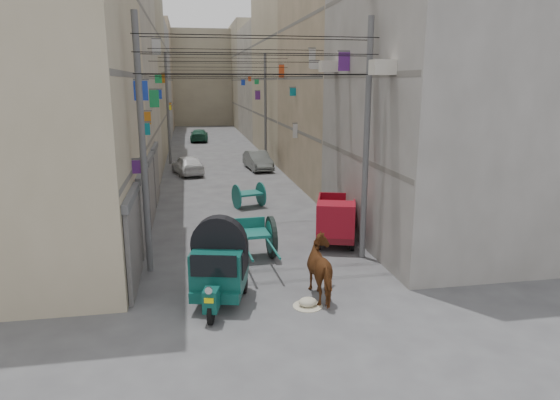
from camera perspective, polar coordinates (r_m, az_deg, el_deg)
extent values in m
plane|color=#464648|center=(11.63, 2.12, -17.54)|extent=(140.00, 140.00, 0.00)
cube|color=tan|center=(18.67, -29.34, 13.32)|extent=(8.00, 10.00, 13.00)
cube|color=#67625C|center=(18.06, -16.40, 3.98)|extent=(0.25, 9.80, 0.18)
cube|color=#67625C|center=(17.84, -17.04, 13.52)|extent=(0.25, 9.80, 0.18)
cube|color=#B3AA99|center=(29.32, -22.35, 12.43)|extent=(8.00, 12.00, 12.00)
cube|color=#67625C|center=(28.94, -14.26, 7.44)|extent=(0.25, 11.76, 0.18)
cube|color=#67625C|center=(28.80, -14.61, 13.38)|extent=(0.25, 11.76, 0.18)
cube|color=#67625C|center=(28.98, -14.98, 19.31)|extent=(0.25, 11.76, 0.18)
cube|color=tan|center=(42.15, -18.88, 14.05)|extent=(8.00, 14.00, 14.00)
cube|color=#67625C|center=(41.88, -13.16, 9.20)|extent=(0.25, 13.72, 0.18)
cube|color=#67625C|center=(41.78, -13.39, 13.31)|extent=(0.25, 13.72, 0.18)
cube|color=#67625C|center=(41.91, -13.62, 17.40)|extent=(0.25, 13.72, 0.18)
cube|color=#9B9691|center=(56.04, -16.75, 12.72)|extent=(8.00, 14.00, 11.80)
cube|color=#67625C|center=(55.84, -12.55, 10.18)|extent=(0.25, 13.72, 0.18)
cube|color=#67625C|center=(55.77, -12.70, 13.26)|extent=(0.25, 13.72, 0.18)
cube|color=#67625C|center=(55.87, -12.87, 16.33)|extent=(0.25, 13.72, 0.18)
cube|color=tan|center=(68.99, -15.65, 13.51)|extent=(8.00, 12.00, 13.50)
cube|color=#67625C|center=(68.82, -12.20, 10.74)|extent=(0.25, 11.76, 0.18)
cube|color=#67625C|center=(68.77, -12.32, 13.23)|extent=(0.25, 11.76, 0.18)
cube|color=#67625C|center=(68.84, -12.45, 15.73)|extent=(0.25, 11.76, 0.18)
cube|color=#9B9691|center=(20.47, 20.13, 14.04)|extent=(8.00, 10.00, 13.00)
cube|color=#67625C|center=(19.04, 9.16, 4.81)|extent=(0.25, 9.80, 0.18)
cube|color=#67625C|center=(18.83, 9.51, 13.87)|extent=(0.25, 9.80, 0.18)
cube|color=tan|center=(30.50, 9.41, 13.22)|extent=(8.00, 12.00, 12.00)
cube|color=#67625C|center=(29.56, 2.03, 7.95)|extent=(0.25, 11.76, 0.18)
cube|color=#67625C|center=(29.43, 2.08, 13.78)|extent=(0.25, 11.76, 0.18)
cube|color=#67625C|center=(29.60, 2.13, 19.60)|extent=(0.25, 11.76, 0.18)
cube|color=tan|center=(42.98, 3.46, 14.69)|extent=(8.00, 14.00, 14.00)
cube|color=#67625C|center=(42.31, -1.80, 9.58)|extent=(0.25, 13.72, 0.18)
cube|color=#67625C|center=(42.22, -1.83, 13.64)|extent=(0.25, 13.72, 0.18)
cube|color=#67625C|center=(42.34, -1.86, 17.71)|extent=(0.25, 13.72, 0.18)
cube|color=#B3AA99|center=(56.67, -0.02, 13.27)|extent=(8.00, 14.00, 11.80)
cube|color=#67625C|center=(56.17, -3.98, 10.48)|extent=(0.25, 13.72, 0.18)
cube|color=#67625C|center=(56.10, -4.03, 13.54)|extent=(0.25, 13.72, 0.18)
cube|color=#67625C|center=(56.19, -4.08, 16.60)|extent=(0.25, 13.72, 0.18)
cube|color=tan|center=(69.50, -2.01, 13.97)|extent=(8.00, 12.00, 13.50)
cube|color=#67625C|center=(69.09, -5.23, 10.99)|extent=(0.25, 11.76, 0.18)
cube|color=#67625C|center=(69.03, -5.28, 13.47)|extent=(0.25, 11.76, 0.18)
cube|color=#67625C|center=(69.11, -5.34, 15.96)|extent=(0.25, 11.76, 0.18)
cube|color=tan|center=(75.77, -8.98, 13.58)|extent=(22.00, 10.00, 13.00)
cube|color=#4E4E53|center=(15.37, -16.36, -4.91)|extent=(0.12, 3.00, 2.60)
cube|color=#575759|center=(14.99, -16.64, 0.37)|extent=(0.18, 3.20, 0.25)
cube|color=#4E4E53|center=(18.91, -15.27, -1.44)|extent=(0.12, 3.00, 2.60)
cube|color=#575759|center=(18.60, -15.48, 2.89)|extent=(0.18, 3.20, 0.25)
cube|color=#4E4E53|center=(22.50, -14.54, 0.93)|extent=(0.12, 3.00, 2.60)
cube|color=#575759|center=(22.24, -14.70, 4.58)|extent=(0.18, 3.20, 0.25)
cube|color=#4E4E53|center=(26.22, -13.99, 2.68)|extent=(0.12, 3.00, 2.60)
cube|color=#575759|center=(26.00, -14.13, 5.83)|extent=(0.18, 3.20, 0.25)
cube|color=#1C9D52|center=(44.43, -2.69, 13.34)|extent=(0.38, 0.08, 0.41)
cube|color=#C87217|center=(51.43, -12.44, 10.42)|extent=(0.27, 0.08, 0.71)
cube|color=#5C217C|center=(16.45, -15.78, 3.69)|extent=(0.44, 0.08, 0.42)
cube|color=#1C9D52|center=(25.60, -14.18, 11.16)|extent=(0.45, 0.08, 0.84)
cube|color=#1A3CBC|center=(54.95, -4.24, 13.24)|extent=(0.41, 0.08, 0.59)
cube|color=#0C7887|center=(19.65, -15.19, 7.83)|extent=(0.38, 0.08, 0.44)
cube|color=#5C217C|center=(43.71, -2.57, 11.86)|extent=(0.43, 0.08, 0.72)
cube|color=#D84B1C|center=(49.73, -3.49, 13.64)|extent=(0.28, 0.08, 0.44)
cube|color=silver|center=(29.84, -13.95, 16.59)|extent=(0.48, 0.08, 0.84)
cube|color=#F6FF1C|center=(47.89, -12.55, 10.27)|extent=(0.31, 0.08, 0.44)
cube|color=#0C7887|center=(29.39, 1.48, 12.25)|extent=(0.35, 0.08, 0.45)
cube|color=#D84B1C|center=(32.95, 0.17, 14.52)|extent=(0.34, 0.08, 0.79)
cube|color=#C87217|center=(21.87, -14.90, 9.04)|extent=(0.28, 0.08, 0.52)
cube|color=#C87217|center=(39.40, -13.17, 13.43)|extent=(0.28, 0.08, 0.74)
cube|color=silver|center=(29.03, 1.75, 7.90)|extent=(0.26, 0.08, 0.80)
cube|color=#5C217C|center=(20.05, 7.40, 15.30)|extent=(0.34, 0.08, 0.55)
cube|color=#1A3CBC|center=(18.36, -15.61, 11.95)|extent=(0.47, 0.08, 0.67)
cube|color=#1C9D52|center=(30.93, -13.73, 13.28)|extent=(0.40, 0.08, 0.47)
cube|color=#1A3CBC|center=(31.46, -13.66, 11.65)|extent=(0.32, 0.08, 0.55)
cube|color=silver|center=(24.24, 4.00, 15.10)|extent=(0.47, 0.08, 0.35)
cube|color=silver|center=(25.08, 3.70, 15.84)|extent=(0.32, 0.08, 0.89)
cube|color=#5C217C|center=(19.96, 7.32, 15.41)|extent=(0.44, 0.08, 0.69)
cube|color=#1A3CBC|center=(16.12, -16.83, 2.15)|extent=(0.10, 3.20, 0.80)
cube|color=#C87217|center=(24.99, -14.66, 6.08)|extent=(0.10, 3.20, 0.80)
cube|color=#F6FF1C|center=(36.91, -13.39, 8.37)|extent=(0.10, 3.20, 0.80)
cube|color=#D84B1C|center=(48.87, -12.73, 9.53)|extent=(0.10, 3.20, 0.80)
cube|color=#D84B1C|center=(17.20, 11.15, 3.15)|extent=(0.10, 3.20, 0.80)
cube|color=#0C7887|center=(25.69, 3.82, 6.67)|extent=(0.10, 3.20, 0.80)
cube|color=#1C9D52|center=(37.39, -0.72, 8.78)|extent=(0.10, 3.20, 0.80)
cube|color=#1C9D52|center=(49.23, -3.11, 9.86)|extent=(0.10, 3.20, 0.80)
cube|color=beige|center=(15.87, 11.64, 14.63)|extent=(0.70, 0.55, 0.45)
cube|color=beige|center=(21.56, 5.56, 14.96)|extent=(0.70, 0.55, 0.45)
cylinder|color=#575759|center=(15.92, -15.42, 5.76)|extent=(0.20, 0.20, 8.00)
cylinder|color=#575759|center=(16.89, 9.84, 6.45)|extent=(0.20, 0.20, 8.00)
cylinder|color=#575759|center=(37.82, -12.69, 10.04)|extent=(0.20, 0.20, 8.00)
cylinder|color=#575759|center=(38.23, -1.67, 10.38)|extent=(0.20, 0.20, 8.00)
cylinder|color=black|center=(15.40, -2.23, 14.19)|extent=(7.40, 0.02, 0.02)
cylinder|color=black|center=(15.42, -2.25, 16.42)|extent=(7.40, 0.02, 0.02)
cylinder|color=black|center=(15.46, -2.27, 18.27)|extent=(7.40, 0.02, 0.02)
cylinder|color=black|center=(16.39, -2.75, 14.13)|extent=(7.40, 0.02, 0.02)
cylinder|color=black|center=(16.41, -2.77, 16.23)|extent=(7.40, 0.02, 0.02)
cylinder|color=black|center=(16.44, -2.79, 17.97)|extent=(7.40, 0.02, 0.02)
cylinder|color=black|center=(21.85, -4.74, 13.90)|extent=(7.40, 0.02, 0.02)
cylinder|color=black|center=(21.87, -4.77, 15.47)|extent=(7.40, 0.02, 0.02)
cylinder|color=black|center=(21.89, -4.80, 16.78)|extent=(7.40, 0.02, 0.02)
cylinder|color=black|center=(29.82, -6.34, 13.70)|extent=(7.40, 0.02, 0.02)
cylinder|color=black|center=(29.83, -6.37, 14.86)|extent=(7.40, 0.02, 0.02)
cylinder|color=black|center=(29.85, -6.39, 15.82)|extent=(7.40, 0.02, 0.02)
cylinder|color=black|center=(37.80, -7.25, 13.59)|extent=(7.40, 0.02, 0.02)
cylinder|color=black|center=(37.81, -7.28, 14.49)|extent=(7.40, 0.02, 0.02)
cylinder|color=black|center=(37.83, -7.30, 15.25)|extent=(7.40, 0.02, 0.02)
cylinder|color=black|center=(12.98, -7.89, -12.71)|extent=(0.26, 0.60, 0.59)
cylinder|color=black|center=(14.87, -8.59, -9.25)|extent=(0.26, 0.60, 0.59)
cylinder|color=black|center=(14.68, -4.12, -9.43)|extent=(0.26, 0.60, 0.59)
cube|color=#0C443C|center=(14.12, -6.83, -9.54)|extent=(1.75, 2.25, 0.29)
cube|color=#0C443C|center=(12.89, -7.89, -11.27)|extent=(0.47, 0.55, 0.58)
cylinder|color=silver|center=(12.52, -8.16, -10.19)|extent=(0.20, 0.10, 0.19)
cube|color=#D5D10B|center=(12.61, -8.14, -11.33)|extent=(0.23, 0.09, 0.13)
cube|color=#0C443C|center=(13.94, -6.86, -7.19)|extent=(1.75, 2.06, 1.00)
cube|color=black|center=(13.01, -7.61, -7.50)|extent=(1.19, 0.35, 0.58)
cube|color=black|center=(14.04, -9.67, -6.68)|extent=(0.34, 1.23, 0.68)
cube|color=black|center=(13.80, -4.02, -6.87)|extent=(0.34, 1.23, 0.68)
cube|color=silver|center=(13.28, -7.53, -10.73)|extent=(1.29, 0.37, 0.06)
cylinder|color=black|center=(17.14, -5.44, -4.53)|extent=(0.22, 1.46, 1.45)
cylinder|color=#155F56|center=(17.14, -5.44, -4.53)|extent=(0.23, 1.14, 1.13)
cylinder|color=#575759|center=(17.14, -5.44, -4.53)|extent=(0.24, 0.20, 0.19)
cylinder|color=black|center=(17.36, -1.01, -4.24)|extent=(0.22, 1.46, 1.45)
cylinder|color=#155F56|center=(17.36, -1.01, -4.24)|extent=(0.23, 1.14, 1.13)
cylinder|color=#575759|center=(17.36, -1.01, -4.24)|extent=(0.24, 0.20, 0.19)
cylinder|color=#575759|center=(17.24, -3.21, -4.38)|extent=(1.41, 0.15, 0.08)
cube|color=#155F56|center=(17.18, -3.22, -3.79)|extent=(1.14, 1.19, 0.10)
cube|color=#155F56|center=(17.61, -3.52, -2.59)|extent=(1.09, 0.13, 0.36)
cylinder|color=#155F56|center=(15.92, -3.88, -5.51)|extent=(0.19, 2.39, 0.07)
cylinder|color=#155F56|center=(16.07, -0.94, -5.31)|extent=(0.19, 2.39, 0.07)
cylinder|color=black|center=(18.32, 4.40, -4.69)|extent=(0.35, 0.64, 0.62)
cylinder|color=black|center=(20.29, 4.69, -2.90)|extent=(0.35, 0.64, 0.62)
cylinder|color=black|center=(18.31, 8.23, -4.80)|extent=(0.35, 0.64, 0.62)
cylinder|color=black|center=(20.28, 8.14, -3.00)|extent=(0.35, 0.64, 0.62)
cube|color=#5E0D16|center=(19.23, 6.38, -3.22)|extent=(2.23, 3.36, 0.33)
cube|color=maroon|center=(18.01, 6.38, -2.19)|extent=(1.59, 1.35, 1.17)
cube|color=black|center=(17.56, 6.37, -2.27)|extent=(1.18, 0.42, 0.52)
cube|color=#5E0D16|center=(19.66, 6.42, -2.08)|extent=(1.96, 2.39, 0.11)
cube|color=maroon|center=(19.57, 4.45, -0.89)|extent=(0.67, 1.98, 0.80)
cube|color=maroon|center=(19.56, 8.46, -1.00)|extent=(0.67, 1.98, 0.80)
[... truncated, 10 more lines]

